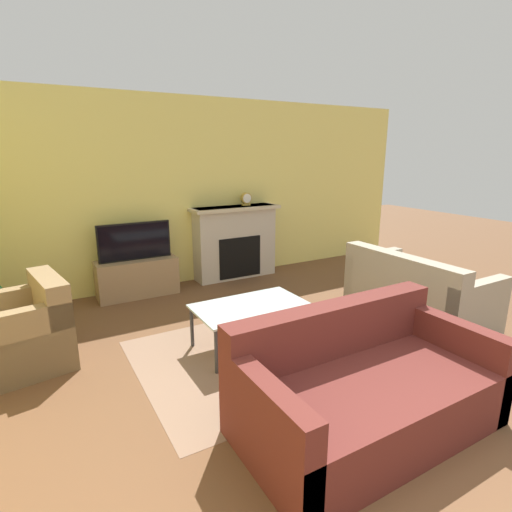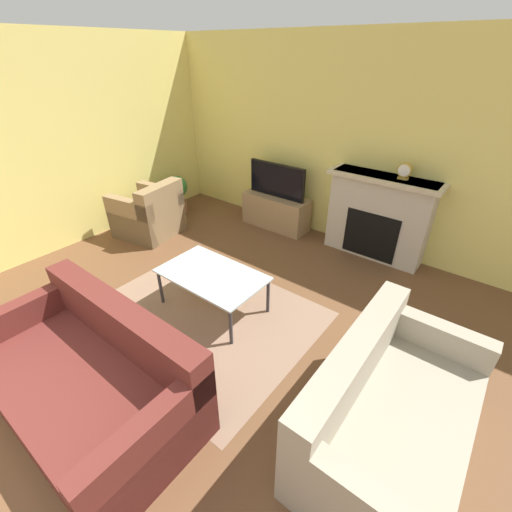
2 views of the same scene
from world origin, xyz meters
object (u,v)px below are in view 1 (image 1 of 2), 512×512
Objects in this scene: couch_loveseat at (415,295)px; mantel_clock at (246,199)px; coffee_table at (251,309)px; armchair_by_window at (21,336)px; couch_sectional at (363,389)px; tv at (135,241)px.

mantel_clock is (-0.88, 2.54, 0.93)m from couch_loveseat.
coffee_table is (-2.02, 0.35, 0.11)m from couch_loveseat.
couch_loveseat is 1.42× the size of coffee_table.
couch_sectional is at bearing 34.88° from armchair_by_window.
couch_sectional is (0.73, -3.53, -0.48)m from tv.
couch_sectional is 1.46m from coffee_table.
tv is at bearing 47.40° from couch_loveseat.
couch_sectional is 1.66× the size of coffee_table.
armchair_by_window is at bearing -135.17° from tv.
coffee_table is (2.01, -0.70, 0.11)m from armchair_by_window.
couch_sectional is at bearing 119.93° from couch_loveseat.
mantel_clock reaches higher than coffee_table.
coffee_table is (-0.11, 1.45, 0.12)m from couch_sectional.
tv is 4.80× the size of mantel_clock.
couch_loveseat is (2.64, -2.43, -0.48)m from tv.
couch_loveseat is at bearing -70.80° from mantel_clock.
mantel_clock is (1.76, 0.11, 0.46)m from tv.
couch_sectional reaches higher than coffee_table.
tv is 2.20m from coffee_table.
couch_sectional is 1.17× the size of couch_loveseat.
armchair_by_window is at bearing -154.73° from mantel_clock.
tv reaches higher than coffee_table.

